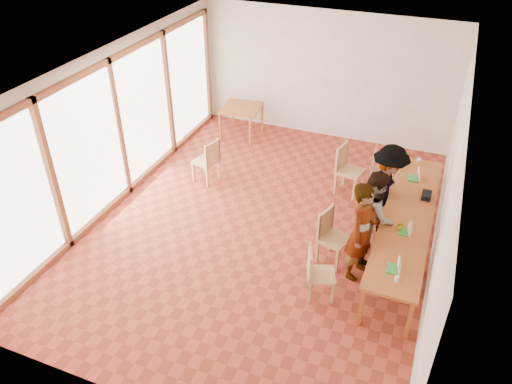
# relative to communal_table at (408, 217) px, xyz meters

# --- Properties ---
(ground) EXTENTS (8.00, 8.00, 0.00)m
(ground) POSITION_rel_communal_table_xyz_m (-2.50, -0.20, -0.70)
(ground) COLOR #A33A27
(ground) RESTS_ON ground
(wall_back) EXTENTS (6.00, 0.10, 3.00)m
(wall_back) POSITION_rel_communal_table_xyz_m (-2.50, 3.80, 0.80)
(wall_back) COLOR silver
(wall_back) RESTS_ON ground
(wall_front) EXTENTS (6.00, 0.10, 3.00)m
(wall_front) POSITION_rel_communal_table_xyz_m (-2.50, -4.20, 0.80)
(wall_front) COLOR silver
(wall_front) RESTS_ON ground
(wall_right) EXTENTS (0.10, 8.00, 3.00)m
(wall_right) POSITION_rel_communal_table_xyz_m (0.50, -0.20, 0.80)
(wall_right) COLOR silver
(wall_right) RESTS_ON ground
(window_wall) EXTENTS (0.10, 8.00, 3.00)m
(window_wall) POSITION_rel_communal_table_xyz_m (-5.46, -0.20, 0.80)
(window_wall) COLOR white
(window_wall) RESTS_ON ground
(ceiling) EXTENTS (6.00, 8.00, 0.04)m
(ceiling) POSITION_rel_communal_table_xyz_m (-2.50, -0.20, 2.32)
(ceiling) COLOR white
(ceiling) RESTS_ON wall_back
(communal_table) EXTENTS (0.80, 4.00, 0.75)m
(communal_table) POSITION_rel_communal_table_xyz_m (0.00, 0.00, 0.00)
(communal_table) COLOR #BC6629
(communal_table) RESTS_ON ground
(side_table) EXTENTS (0.90, 0.90, 0.75)m
(side_table) POSITION_rel_communal_table_xyz_m (-4.31, 3.00, -0.03)
(side_table) COLOR #BC6629
(side_table) RESTS_ON ground
(chair_near) EXTENTS (0.53, 0.53, 0.47)m
(chair_near) POSITION_rel_communal_table_xyz_m (-1.12, -1.61, -0.16)
(chair_near) COLOR tan
(chair_near) RESTS_ON ground
(chair_mid) EXTENTS (0.57, 0.57, 0.52)m
(chair_mid) POSITION_rel_communal_table_xyz_m (-1.14, -0.69, -0.11)
(chair_mid) COLOR tan
(chair_mid) RESTS_ON ground
(chair_far) EXTENTS (0.57, 0.57, 0.55)m
(chair_far) POSITION_rel_communal_table_xyz_m (-1.39, 1.48, -0.07)
(chair_far) COLOR tan
(chair_far) RESTS_ON ground
(chair_empty) EXTENTS (0.47, 0.47, 0.50)m
(chair_empty) POSITION_rel_communal_table_xyz_m (-0.78, 1.73, -0.12)
(chair_empty) COLOR tan
(chair_empty) RESTS_ON ground
(chair_spare) EXTENTS (0.55, 0.55, 0.51)m
(chair_spare) POSITION_rel_communal_table_xyz_m (-4.08, 0.77, -0.11)
(chair_spare) COLOR tan
(chair_spare) RESTS_ON ground
(person_near) EXTENTS (0.55, 0.71, 1.72)m
(person_near) POSITION_rel_communal_table_xyz_m (-0.61, -0.87, 0.16)
(person_near) COLOR gray
(person_near) RESTS_ON ground
(person_mid) EXTENTS (0.82, 0.94, 1.64)m
(person_mid) POSITION_rel_communal_table_xyz_m (-0.52, -0.31, 0.12)
(person_mid) COLOR gray
(person_mid) RESTS_ON ground
(person_far) EXTENTS (0.76, 1.17, 1.71)m
(person_far) POSITION_rel_communal_table_xyz_m (-0.45, 0.48, 0.15)
(person_far) COLOR gray
(person_far) RESTS_ON ground
(laptop_near) EXTENTS (0.20, 0.23, 0.19)m
(laptop_near) POSITION_rel_communal_table_xyz_m (0.01, -1.44, 0.10)
(laptop_near) COLOR green
(laptop_near) RESTS_ON communal_table
(laptop_mid) EXTENTS (0.21, 0.24, 0.18)m
(laptop_mid) POSITION_rel_communal_table_xyz_m (0.04, -0.50, 0.10)
(laptop_mid) COLOR green
(laptop_mid) RESTS_ON communal_table
(laptop_far) EXTENTS (0.23, 0.26, 0.21)m
(laptop_far) POSITION_rel_communal_table_xyz_m (-0.02, 1.20, 0.10)
(laptop_far) COLOR green
(laptop_far) RESTS_ON communal_table
(yellow_mug) EXTENTS (0.15, 0.15, 0.09)m
(yellow_mug) POSITION_rel_communal_table_xyz_m (-0.07, -0.44, 0.09)
(yellow_mug) COLOR gold
(yellow_mug) RESTS_ON communal_table
(green_bottle) EXTENTS (0.07, 0.07, 0.28)m
(green_bottle) POSITION_rel_communal_table_xyz_m (-0.28, 1.63, 0.19)
(green_bottle) COLOR #196737
(green_bottle) RESTS_ON communal_table
(clear_glass) EXTENTS (0.07, 0.07, 0.09)m
(clear_glass) POSITION_rel_communal_table_xyz_m (0.06, -1.67, 0.09)
(clear_glass) COLOR silver
(clear_glass) RESTS_ON communal_table
(condiment_cup) EXTENTS (0.08, 0.08, 0.06)m
(condiment_cup) POSITION_rel_communal_table_xyz_m (-0.05, 1.90, 0.08)
(condiment_cup) COLOR white
(condiment_cup) RESTS_ON communal_table
(pink_phone) EXTENTS (0.05, 0.10, 0.01)m
(pink_phone) POSITION_rel_communal_table_xyz_m (-0.11, -1.34, 0.05)
(pink_phone) COLOR #DB3D61
(pink_phone) RESTS_ON communal_table
(black_pouch) EXTENTS (0.16, 0.26, 0.09)m
(black_pouch) POSITION_rel_communal_table_xyz_m (0.22, 0.65, 0.09)
(black_pouch) COLOR black
(black_pouch) RESTS_ON communal_table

